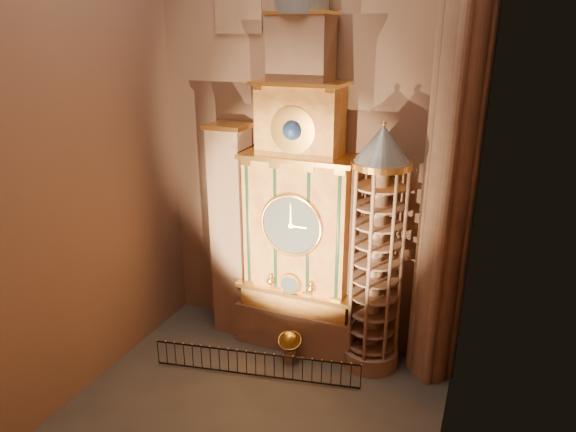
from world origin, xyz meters
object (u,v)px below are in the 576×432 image
at_px(astronomical_clock, 300,210).
at_px(stair_turret, 376,254).
at_px(celestial_globe, 290,344).
at_px(iron_railing, 256,364).
at_px(portrait_tower, 232,232).

distance_m(astronomical_clock, stair_turret, 3.78).
bearing_deg(stair_turret, celestial_globe, -157.96).
bearing_deg(iron_railing, celestial_globe, 60.15).
xyz_separation_m(stair_turret, iron_railing, (-4.23, -2.93, -4.63)).
xyz_separation_m(astronomical_clock, celestial_globe, (0.19, -1.60, -5.76)).
relative_size(celestial_globe, iron_railing, 0.18).
bearing_deg(stair_turret, astronomical_clock, 175.70).
xyz_separation_m(stair_turret, celestial_globe, (-3.31, -1.34, -4.35)).
xyz_separation_m(portrait_tower, iron_railing, (2.67, -3.22, -4.51)).
bearing_deg(stair_turret, iron_railing, -145.22).
relative_size(astronomical_clock, iron_railing, 1.91).
relative_size(stair_turret, celestial_globe, 7.03).
xyz_separation_m(portrait_tower, stair_turret, (6.90, -0.28, 0.12)).
bearing_deg(portrait_tower, stair_turret, -2.33).
distance_m(portrait_tower, celestial_globe, 5.78).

